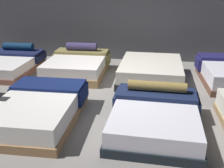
% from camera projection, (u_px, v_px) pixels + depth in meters
% --- Properties ---
extents(ground_plane, '(18.00, 18.00, 0.02)m').
position_uv_depth(ground_plane, '(106.00, 95.00, 6.22)').
color(ground_plane, gray).
extents(showroom_back_wall, '(18.00, 0.06, 3.50)m').
position_uv_depth(showroom_back_wall, '(122.00, 6.00, 8.57)').
color(showroom_back_wall, '#47474C').
rests_on(showroom_back_wall, ground_plane).
extents(bed_1, '(1.50, 2.15, 0.52)m').
position_uv_depth(bed_1, '(38.00, 109.00, 4.99)').
color(bed_1, '#966F48').
rests_on(bed_1, ground_plane).
extents(bed_2, '(1.64, 2.00, 0.69)m').
position_uv_depth(bed_2, '(155.00, 117.00, 4.71)').
color(bed_2, black).
rests_on(bed_2, ground_plane).
extents(bed_4, '(1.64, 2.13, 0.69)m').
position_uv_depth(bed_4, '(8.00, 64.00, 7.85)').
color(bed_4, brown).
rests_on(bed_4, ground_plane).
extents(bed_5, '(1.69, 2.02, 0.78)m').
position_uv_depth(bed_5, '(77.00, 65.00, 7.57)').
color(bed_5, '#977448').
rests_on(bed_5, ground_plane).
extents(bed_6, '(1.70, 2.16, 0.50)m').
position_uv_depth(bed_6, '(151.00, 71.00, 7.13)').
color(bed_6, black).
rests_on(bed_6, ground_plane).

